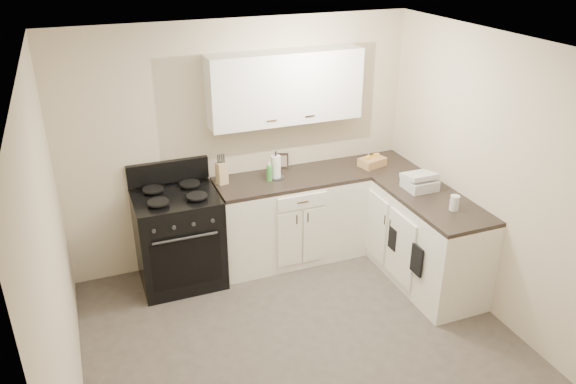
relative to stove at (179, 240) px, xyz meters
name	(u,v)px	position (x,y,z in m)	size (l,w,h in m)	color
floor	(309,352)	(0.77, -1.48, -0.46)	(3.60, 3.60, 0.00)	#473F38
ceiling	(315,54)	(0.77, -1.48, 2.04)	(3.60, 3.60, 0.00)	white
wall_back	(241,144)	(0.77, 0.32, 0.79)	(3.60, 3.60, 0.00)	beige
wall_right	(504,186)	(2.57, -1.48, 0.79)	(3.60, 3.60, 0.00)	beige
wall_left	(56,270)	(-1.03, -1.48, 0.79)	(3.60, 3.60, 0.00)	beige
base_cabinets_back	(291,219)	(1.19, 0.02, -0.01)	(1.55, 0.60, 0.90)	white
base_cabinets_right	(411,229)	(2.27, -0.63, -0.01)	(0.60, 1.90, 0.90)	white
countertop_back	(291,179)	(1.19, 0.02, 0.46)	(1.55, 0.60, 0.04)	black
countertop_right	(416,188)	(2.27, -0.63, 0.46)	(0.60, 1.90, 0.04)	black
upper_cabinets	(285,87)	(1.19, 0.18, 1.38)	(1.55, 0.30, 0.70)	white
stove	(179,240)	(0.00, 0.00, 0.00)	(0.80, 0.68, 0.97)	black
knife_block	(222,173)	(0.50, 0.13, 0.59)	(0.10, 0.09, 0.22)	#D3B982
paper_towel	(276,167)	(1.05, 0.06, 0.60)	(0.10, 0.10, 0.24)	white
soap_bottle	(269,173)	(0.96, 0.02, 0.56)	(0.05, 0.05, 0.16)	green
picture_frame	(282,161)	(1.20, 0.28, 0.56)	(0.13, 0.02, 0.16)	black
wicker_basket	(372,162)	(2.12, -0.01, 0.53)	(0.27, 0.18, 0.09)	tan
countertop_grill	(420,184)	(2.26, -0.70, 0.53)	(0.29, 0.27, 0.10)	silver
glass_jar	(454,203)	(2.30, -1.20, 0.55)	(0.08, 0.08, 0.14)	silver
oven_mitt_near	(417,260)	(1.95, -1.22, 0.04)	(0.02, 0.17, 0.29)	black
oven_mitt_far	(393,239)	(1.95, -0.79, 0.03)	(0.02, 0.13, 0.23)	black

